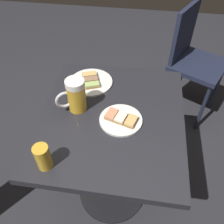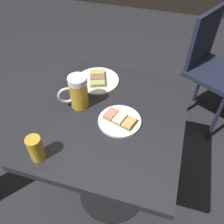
{
  "view_description": "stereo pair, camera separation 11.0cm",
  "coord_description": "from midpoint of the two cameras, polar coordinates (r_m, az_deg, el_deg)",
  "views": [
    {
      "loc": [
        -0.76,
        -0.11,
        1.56
      ],
      "look_at": [
        0.0,
        0.0,
        0.77
      ],
      "focal_mm": 38.67,
      "sensor_mm": 36.0,
      "label": 1
    },
    {
      "loc": [
        -0.73,
        -0.22,
        1.56
      ],
      "look_at": [
        0.0,
        0.0,
        0.77
      ],
      "focal_mm": 38.67,
      "sensor_mm": 36.0,
      "label": 2
    }
  ],
  "objects": [
    {
      "name": "ground_plane",
      "position": [
        1.74,
        -1.9,
        -18.2
      ],
      "size": [
        6.0,
        6.0,
        0.0
      ],
      "primitive_type": "plane",
      "color": "#28282D"
    },
    {
      "name": "cafe_table",
      "position": [
        1.24,
        -2.53,
        -6.43
      ],
      "size": [
        0.76,
        0.66,
        0.75
      ],
      "color": "black",
      "rests_on": "ground_plane"
    },
    {
      "name": "plate_near",
      "position": [
        1.08,
        -0.8,
        -1.86
      ],
      "size": [
        0.19,
        0.19,
        0.03
      ],
      "color": "white",
      "rests_on": "cafe_table"
    },
    {
      "name": "plate_far",
      "position": [
        1.29,
        -7.46,
        7.05
      ],
      "size": [
        0.23,
        0.23,
        0.03
      ],
      "color": "white",
      "rests_on": "cafe_table"
    },
    {
      "name": "beer_mug",
      "position": [
        1.11,
        -11.48,
        3.72
      ],
      "size": [
        0.1,
        0.13,
        0.16
      ],
      "color": "gold",
      "rests_on": "cafe_table"
    },
    {
      "name": "beer_glass_small",
      "position": [
        0.95,
        -19.27,
        -10.21
      ],
      "size": [
        0.06,
        0.06,
        0.11
      ],
      "primitive_type": "cylinder",
      "color": "gold",
      "rests_on": "cafe_table"
    },
    {
      "name": "cafe_chair",
      "position": [
        1.97,
        16.97,
        12.29
      ],
      "size": [
        0.51,
        0.51,
        0.9
      ],
      "rotation": [
        0.0,
        0.0,
        2.66
      ],
      "color": "#1E2338",
      "rests_on": "ground_plane"
    }
  ]
}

